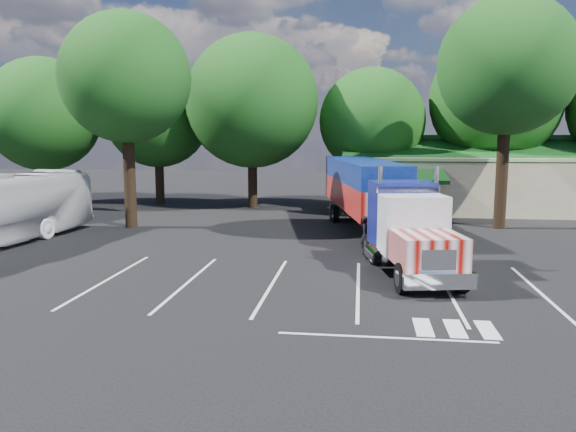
# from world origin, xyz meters

# --- Properties ---
(ground) EXTENTS (120.00, 120.00, 0.00)m
(ground) POSITION_xyz_m (0.00, 0.00, 0.00)
(ground) COLOR black
(ground) RESTS_ON ground
(event_hall) EXTENTS (24.20, 14.12, 5.55)m
(event_hall) POSITION_xyz_m (13.74, 17.81, 2.21)
(event_hall) COLOR beige
(event_hall) RESTS_ON ground
(tree_row_a) EXTENTS (9.00, 9.00, 11.68)m
(tree_row_a) POSITION_xyz_m (-22.00, 16.50, 7.16)
(tree_row_a) COLOR black
(tree_row_a) RESTS_ON ground
(tree_row_b) EXTENTS (8.40, 8.40, 11.35)m
(tree_row_b) POSITION_xyz_m (-13.00, 17.80, 7.13)
(tree_row_b) COLOR black
(tree_row_b) RESTS_ON ground
(tree_row_c) EXTENTS (10.00, 10.00, 13.05)m
(tree_row_c) POSITION_xyz_m (-5.00, 16.20, 8.04)
(tree_row_c) COLOR black
(tree_row_c) RESTS_ON ground
(tree_row_d) EXTENTS (8.00, 8.00, 10.60)m
(tree_row_d) POSITION_xyz_m (4.00, 17.50, 6.58)
(tree_row_d) COLOR black
(tree_row_d) RESTS_ON ground
(tree_row_e) EXTENTS (9.60, 9.60, 12.90)m
(tree_row_e) POSITION_xyz_m (13.00, 18.00, 8.09)
(tree_row_e) COLOR black
(tree_row_e) RESTS_ON ground
(tree_near_left) EXTENTS (7.60, 7.60, 12.65)m
(tree_near_left) POSITION_xyz_m (-10.50, 6.00, 8.81)
(tree_near_left) COLOR black
(tree_near_left) RESTS_ON ground
(tree_near_right) EXTENTS (8.00, 8.00, 13.50)m
(tree_near_right) POSITION_xyz_m (11.50, 8.50, 9.46)
(tree_near_right) COLOR black
(tree_near_right) RESTS_ON ground
(semi_truck) EXTENTS (6.34, 20.64, 4.30)m
(semi_truck) POSITION_xyz_m (3.83, 3.82, 2.43)
(semi_truck) COLOR black
(semi_truck) RESTS_ON ground
(woman) EXTENTS (0.54, 0.72, 1.81)m
(woman) POSITION_xyz_m (3.49, 0.00, 0.90)
(woman) COLOR black
(woman) RESTS_ON ground
(bicycle) EXTENTS (1.75, 1.96, 1.03)m
(bicycle) POSITION_xyz_m (5.50, 1.00, 0.51)
(bicycle) COLOR black
(bicycle) RESTS_ON ground
(silver_sedan) EXTENTS (4.05, 2.23, 1.26)m
(silver_sedan) POSITION_xyz_m (5.32, 10.50, 0.63)
(silver_sedan) COLOR #9D9FA4
(silver_sedan) RESTS_ON ground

